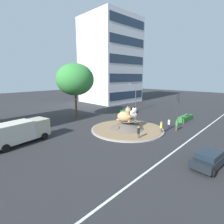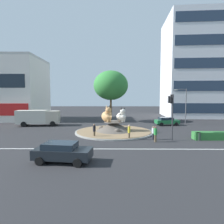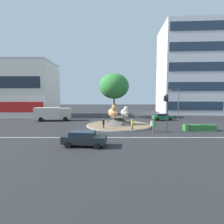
{
  "view_description": "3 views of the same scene",
  "coord_description": "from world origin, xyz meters",
  "views": [
    {
      "loc": [
        -20.68,
        -15.72,
        8.08
      ],
      "look_at": [
        -1.41,
        1.89,
        2.74
      ],
      "focal_mm": 28.15,
      "sensor_mm": 36.0,
      "label": 1
    },
    {
      "loc": [
        0.01,
        -26.34,
        4.98
      ],
      "look_at": [
        -0.28,
        1.28,
        2.83
      ],
      "focal_mm": 29.81,
      "sensor_mm": 36.0,
      "label": 2
    },
    {
      "loc": [
        -1.13,
        -29.77,
        5.05
      ],
      "look_at": [
        -1.19,
        0.27,
        2.36
      ],
      "focal_mm": 28.0,
      "sensor_mm": 36.0,
      "label": 3
    }
  ],
  "objects": [
    {
      "name": "sedan_on_far_lane",
      "position": [
        9.5,
        6.92,
        0.77
      ],
      "size": [
        4.28,
        2.4,
        1.44
      ],
      "rotation": [
        0.0,
        0.0,
        0.11
      ],
      "color": "#1E6B38",
      "rests_on": "ground"
    },
    {
      "name": "pedestrian_green_shirt",
      "position": [
        4.66,
        -5.74,
        0.93
      ],
      "size": [
        0.36,
        0.36,
        1.77
      ],
      "rotation": [
        0.0,
        0.0,
        0.14
      ],
      "color": "brown",
      "rests_on": "ground"
    },
    {
      "name": "hatchback_near_shophouse",
      "position": [
        -3.96,
        -12.35,
        0.81
      ],
      "size": [
        4.56,
        2.48,
        1.53
      ],
      "rotation": [
        0.0,
        0.0,
        -0.12
      ],
      "color": "black",
      "rests_on": "ground"
    },
    {
      "name": "clipped_hedge_strip",
      "position": [
        11.72,
        -4.43,
        0.45
      ],
      "size": [
        4.47,
        1.2,
        0.9
      ],
      "primitive_type": "cube",
      "color": "#2D7033",
      "rests_on": "ground"
    },
    {
      "name": "pedestrian_black_shirt",
      "position": [
        -2.42,
        -3.66,
        0.93
      ],
      "size": [
        0.34,
        0.34,
        1.74
      ],
      "rotation": [
        0.0,
        0.0,
        2.53
      ],
      "color": "brown",
      "rests_on": "ground"
    },
    {
      "name": "broadleaf_tree_behind_island",
      "position": [
        -0.63,
        12.03,
        7.47
      ],
      "size": [
        7.05,
        7.05,
        10.48
      ],
      "color": "brown",
      "rests_on": "ground"
    },
    {
      "name": "streetlight_arm",
      "position": [
        12.93,
        7.78,
        3.86
      ],
      "size": [
        2.12,
        0.51,
        6.58
      ],
      "rotation": [
        0.0,
        0.0,
        2.97
      ],
      "color": "#4C4C51",
      "rests_on": "ground"
    },
    {
      "name": "traffic_light_mast",
      "position": [
        6.68,
        -4.86,
        3.9
      ],
      "size": [
        0.71,
        0.62,
        5.34
      ],
      "rotation": [
        0.0,
        0.0,
        1.75
      ],
      "color": "#2D2D33",
      "rests_on": "ground"
    },
    {
      "name": "office_tower",
      "position": [
        21.24,
        23.29,
        12.72
      ],
      "size": [
        16.05,
        15.29,
        25.44
      ],
      "rotation": [
        0.0,
        0.0,
        -0.06
      ],
      "color": "silver",
      "rests_on": "ground"
    },
    {
      "name": "pedestrian_white_shirt",
      "position": [
        4.68,
        -4.51,
        0.84
      ],
      "size": [
        0.34,
        0.34,
        1.59
      ],
      "rotation": [
        0.0,
        0.0,
        4.31
      ],
      "color": "black",
      "rests_on": "ground"
    },
    {
      "name": "delivery_box_truck",
      "position": [
        -13.38,
        6.17,
        1.55
      ],
      "size": [
        7.44,
        3.42,
        2.75
      ],
      "rotation": [
        0.0,
        0.0,
        0.14
      ],
      "color": "#B7AD99",
      "rests_on": "ground"
    },
    {
      "name": "litter_bin",
      "position": [
        9.93,
        -4.79,
        0.45
      ],
      "size": [
        0.56,
        0.56,
        0.9
      ],
      "color": "#2D4233",
      "rests_on": "ground"
    },
    {
      "name": "pedestrian_yellow_shirt",
      "position": [
        1.8,
        -4.67,
        0.97
      ],
      "size": [
        0.3,
        0.3,
        1.79
      ],
      "rotation": [
        0.0,
        0.0,
        5.58
      ],
      "color": "brown",
      "rests_on": "ground"
    },
    {
      "name": "roundabout_island",
      "position": [
        0.0,
        -0.0,
        0.56
      ],
      "size": [
        11.0,
        11.0,
        1.57
      ],
      "color": "gray",
      "rests_on": "ground"
    },
    {
      "name": "ground_plane",
      "position": [
        0.0,
        0.0,
        0.0
      ],
      "size": [
        160.0,
        160.0,
        0.0
      ],
      "primitive_type": "plane",
      "color": "#28282B"
    },
    {
      "name": "lane_centreline",
      "position": [
        0.0,
        -8.65,
        0.0
      ],
      "size": [
        112.0,
        0.2,
        0.01
      ],
      "primitive_type": "cube",
      "color": "silver",
      "rests_on": "ground"
    },
    {
      "name": "cat_statue_white",
      "position": [
        1.08,
        -0.02,
        2.32
      ],
      "size": [
        1.79,
        2.24,
        2.06
      ],
      "rotation": [
        0.0,
        0.0,
        -1.13
      ],
      "color": "silver",
      "rests_on": "roundabout_island"
    },
    {
      "name": "cat_statue_calico",
      "position": [
        -0.98,
        -0.29,
        2.43
      ],
      "size": [
        2.1,
        2.69,
        2.35
      ],
      "rotation": [
        0.0,
        0.0,
        -1.08
      ],
      "color": "tan",
      "rests_on": "roundabout_island"
    }
  ]
}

